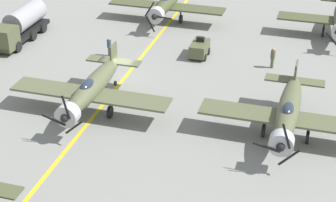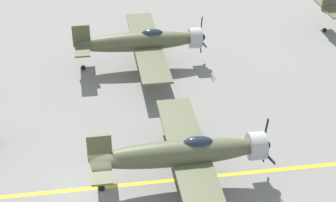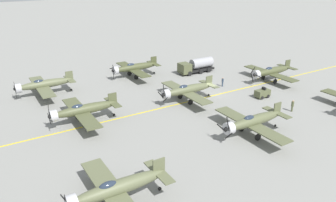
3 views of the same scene
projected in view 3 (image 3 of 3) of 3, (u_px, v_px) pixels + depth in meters
ground_plane at (212, 96)px, 56.58m from camera, size 400.00×400.00×0.00m
taxiway_stripe at (212, 96)px, 56.58m from camera, size 0.30×160.00×0.01m
airplane_mid_left at (253, 121)px, 42.67m from camera, size 12.00×9.98×3.73m
airplane_far_right at (44, 84)px, 56.07m from camera, size 12.00×9.98×3.65m
airplane_mid_right at (134, 68)px, 65.51m from camera, size 12.00×9.98×3.65m
airplane_near_center at (271, 71)px, 63.10m from camera, size 12.00×9.98×3.65m
airplane_mid_center at (187, 90)px, 53.58m from camera, size 12.00×9.98×3.78m
airplane_far_center at (83, 110)px, 46.06m from camera, size 12.00×9.98×3.78m
airplane_far_left at (116, 188)px, 29.70m from camera, size 12.00×9.98×3.65m
fuel_tanker at (196, 66)px, 68.51m from camera, size 2.68×8.00×2.98m
tow_tractor at (262, 93)px, 55.65m from camera, size 1.57×2.60×1.79m
ground_crew_walking at (223, 82)px, 60.76m from camera, size 0.38×0.38×1.74m
ground_crew_inspecting at (293, 105)px, 50.12m from camera, size 0.41×0.41×1.87m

